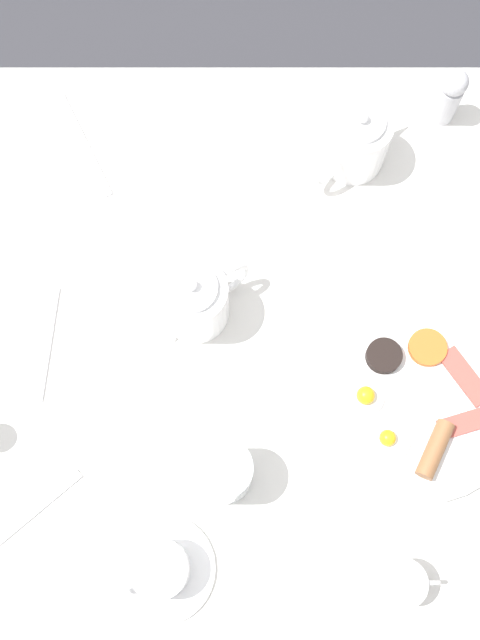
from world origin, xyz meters
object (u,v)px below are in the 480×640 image
object	(u,v)px
teapot_far	(355,141)
spoon_for_tea	(449,243)
teapot_near	(195,300)
creamer_jug	(402,582)
teacup_with_saucer_left	(161,569)
water_glass_tall	(224,472)
salt_grinder	(449,94)
knife_by_plate	(83,143)
fork_by_plate	(29,515)
fork_spare	(47,344)
breakfast_plate	(416,399)

from	to	relation	value
teapot_far	spoon_for_tea	size ratio (longest dim) A/B	0.97
teapot_near	creamer_jug	distance (m)	0.49
teapot_far	teacup_with_saucer_left	distance (m)	0.72
water_glass_tall	creamer_jug	distance (m)	0.28
teapot_far	salt_grinder	world-z (taller)	teapot_far
knife_by_plate	spoon_for_tea	distance (m)	0.63
teapot_near	teapot_far	distance (m)	0.37
fork_by_plate	fork_spare	xyz separation A→B (m)	(0.01, 0.26, 0.00)
spoon_for_tea	creamer_jug	bearing A→B (deg)	-102.85
teapot_near	teapot_far	world-z (taller)	same
teapot_near	water_glass_tall	distance (m)	0.26
salt_grinder	fork_by_plate	xyz separation A→B (m)	(-0.65, -0.66, -0.06)
fork_by_plate	knife_by_plate	distance (m)	0.61
creamer_jug	knife_by_plate	world-z (taller)	creamer_jug
breakfast_plate	teacup_with_saucer_left	xyz separation A→B (m)	(-0.37, -0.24, 0.02)
spoon_for_tea	fork_spare	xyz separation A→B (m)	(-0.63, -0.17, 0.00)
creamer_jug	fork_spare	size ratio (longest dim) A/B	0.47
salt_grinder	fork_by_plate	distance (m)	0.93
teacup_with_saucer_left	knife_by_plate	distance (m)	0.70
breakfast_plate	teapot_near	world-z (taller)	teapot_near
spoon_for_tea	fork_spare	bearing A→B (deg)	-165.21
teacup_with_saucer_left	fork_spare	world-z (taller)	teacup_with_saucer_left
teacup_with_saucer_left	knife_by_plate	size ratio (longest dim) A/B	0.73
teacup_with_saucer_left	fork_spare	size ratio (longest dim) A/B	0.81
salt_grinder	spoon_for_tea	distance (m)	0.25
breakfast_plate	teapot_far	bearing A→B (deg)	100.58
creamer_jug	fork_by_plate	size ratio (longest dim) A/B	0.59
breakfast_plate	knife_by_plate	bearing A→B (deg)	140.05
water_glass_tall	breakfast_plate	bearing A→B (deg)	21.44
teapot_near	knife_by_plate	distance (m)	0.36
teapot_near	teapot_far	bearing A→B (deg)	-166.73
water_glass_tall	teapot_far	bearing A→B (deg)	68.26
teapot_near	spoon_for_tea	bearing A→B (deg)	162.31
creamer_jug	fork_spare	world-z (taller)	creamer_jug
teacup_with_saucer_left	salt_grinder	xyz separation A→B (m)	(0.45, 0.74, 0.03)
salt_grinder	knife_by_plate	distance (m)	0.61
teapot_near	fork_by_plate	bearing A→B (deg)	18.97
breakfast_plate	knife_by_plate	xyz separation A→B (m)	(-0.53, 0.44, -0.01)
breakfast_plate	teacup_with_saucer_left	world-z (taller)	teacup_with_saucer_left
teapot_near	water_glass_tall	bearing A→B (deg)	66.27
breakfast_plate	fork_by_plate	world-z (taller)	breakfast_plate
teapot_far	fork_spare	bearing A→B (deg)	168.09
fork_spare	knife_by_plate	bearing A→B (deg)	84.66
water_glass_tall	salt_grinder	bearing A→B (deg)	58.98
breakfast_plate	spoon_for_tea	world-z (taller)	breakfast_plate
teapot_far	teacup_with_saucer_left	size ratio (longest dim) A/B	1.01
teapot_far	salt_grinder	xyz separation A→B (m)	(0.16, 0.09, 0.00)
water_glass_tall	teacup_with_saucer_left	bearing A→B (deg)	-123.87
teapot_near	knife_by_plate	bearing A→B (deg)	-90.29
salt_grinder	fork_by_plate	world-z (taller)	salt_grinder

